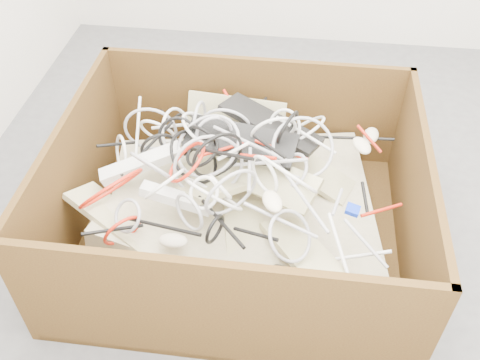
# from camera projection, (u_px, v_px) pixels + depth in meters

# --- Properties ---
(ground) EXTENTS (3.00, 3.00, 0.00)m
(ground) POSITION_uv_depth(u_px,v_px,m) (310.00, 221.00, 2.21)
(ground) COLOR #4A4A4C
(ground) RESTS_ON ground
(cardboard_box) EXTENTS (1.27, 1.06, 0.52)m
(cardboard_box) POSITION_uv_depth(u_px,v_px,m) (234.00, 216.00, 2.05)
(cardboard_box) COLOR #371E0D
(cardboard_box) RESTS_ON ground
(keyboard_pile) EXTENTS (1.05, 0.86, 0.31)m
(keyboard_pile) POSITION_uv_depth(u_px,v_px,m) (241.00, 178.00, 1.97)
(keyboard_pile) COLOR tan
(keyboard_pile) RESTS_ON cardboard_box
(mice_scatter) EXTENTS (0.83, 0.83, 0.21)m
(mice_scatter) POSITION_uv_depth(u_px,v_px,m) (259.00, 189.00, 1.86)
(mice_scatter) COLOR beige
(mice_scatter) RESTS_ON keyboard_pile
(power_strip_left) EXTENTS (0.31, 0.17, 0.13)m
(power_strip_left) POSITION_uv_depth(u_px,v_px,m) (141.00, 163.00, 1.94)
(power_strip_left) COLOR silver
(power_strip_left) RESTS_ON keyboard_pile
(power_strip_right) EXTENTS (0.25, 0.08, 0.08)m
(power_strip_right) POSITION_uv_depth(u_px,v_px,m) (176.00, 198.00, 1.82)
(power_strip_right) COLOR silver
(power_strip_right) RESTS_ON keyboard_pile
(vga_plug) EXTENTS (0.06, 0.05, 0.03)m
(vga_plug) POSITION_uv_depth(u_px,v_px,m) (353.00, 210.00, 1.78)
(vga_plug) COLOR #0C2AC2
(vga_plug) RESTS_ON keyboard_pile
(cable_tangle) EXTENTS (1.12, 0.89, 0.40)m
(cable_tangle) POSITION_uv_depth(u_px,v_px,m) (213.00, 159.00, 1.88)
(cable_tangle) COLOR #9C9BA1
(cable_tangle) RESTS_ON keyboard_pile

